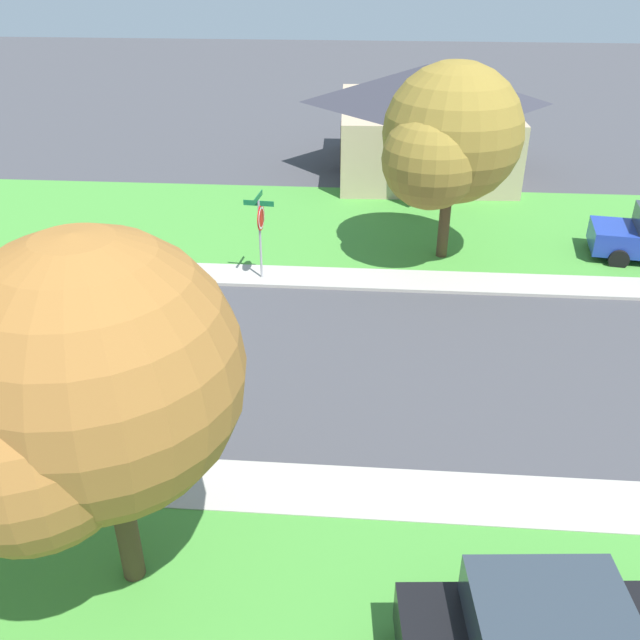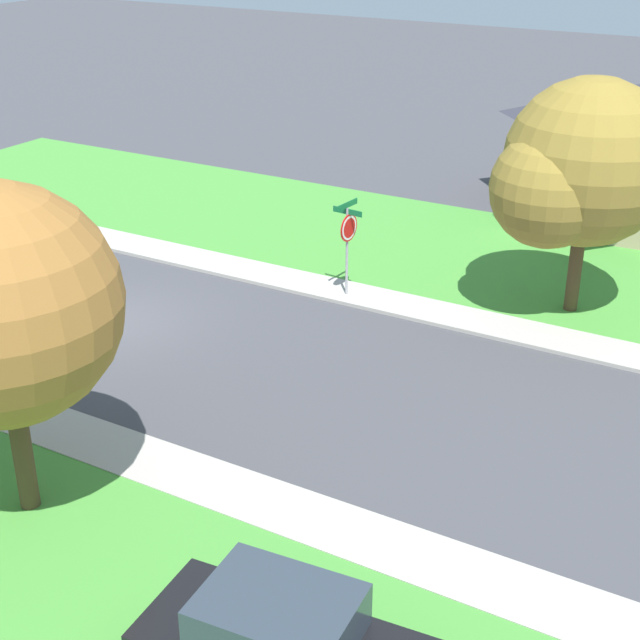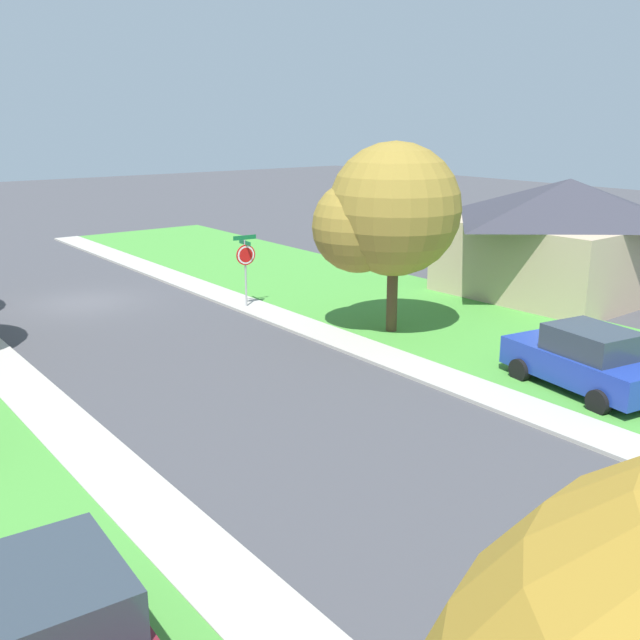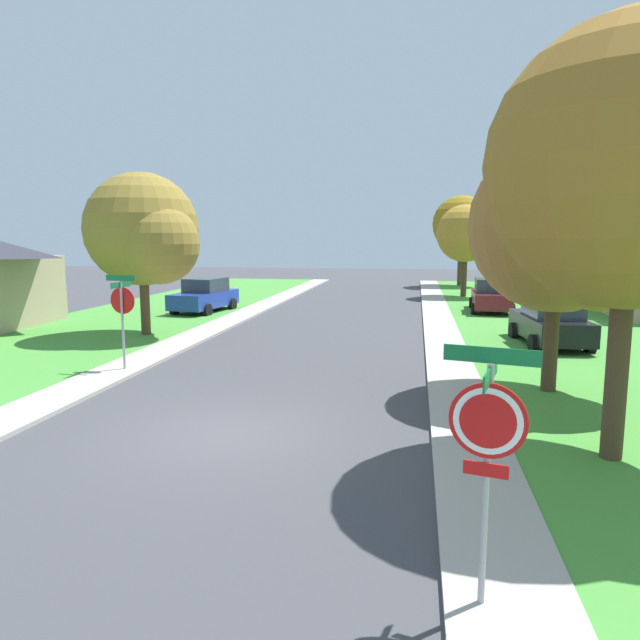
% 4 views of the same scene
% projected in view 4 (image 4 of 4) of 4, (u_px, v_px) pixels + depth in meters
% --- Properties ---
extents(ground_plane, '(120.00, 120.00, 0.00)m').
position_uv_depth(ground_plane, '(224.00, 434.00, 11.23)').
color(ground_plane, '#424247').
extents(sidewalk_east, '(1.40, 56.00, 0.10)m').
position_uv_depth(sidewalk_east, '(443.00, 336.00, 22.17)').
color(sidewalk_east, '#ADA89E').
rests_on(sidewalk_east, ground).
extents(lawn_east, '(8.00, 56.00, 0.08)m').
position_uv_depth(lawn_east, '(571.00, 339.00, 21.40)').
color(lawn_east, '#479338').
rests_on(lawn_east, ground).
extents(sidewalk_west, '(1.40, 56.00, 0.10)m').
position_uv_depth(sidewalk_west, '(211.00, 329.00, 23.71)').
color(sidewalk_west, '#ADA89E').
rests_on(sidewalk_west, ground).
extents(lawn_west, '(8.00, 56.00, 0.08)m').
position_uv_depth(lawn_west, '(105.00, 327.00, 24.48)').
color(lawn_west, '#479338').
rests_on(lawn_west, ground).
extents(stop_sign_near_corner, '(0.90, 0.90, 2.77)m').
position_uv_depth(stop_sign_near_corner, '(487.00, 437.00, 5.63)').
color(stop_sign_near_corner, '#9E9EA3').
rests_on(stop_sign_near_corner, ground).
extents(stop_sign_far_corner, '(0.92, 0.92, 2.77)m').
position_uv_depth(stop_sign_far_corner, '(122.00, 306.00, 16.17)').
color(stop_sign_far_corner, '#9E9EA3').
rests_on(stop_sign_far_corner, ground).
extents(car_blue_behind_trees, '(2.50, 4.52, 1.76)m').
position_uv_depth(car_blue_behind_trees, '(205.00, 296.00, 29.14)').
color(car_blue_behind_trees, '#1E389E').
rests_on(car_blue_behind_trees, ground).
extents(car_black_driveway_right, '(2.31, 4.44, 1.76)m').
position_uv_depth(car_black_driveway_right, '(550.00, 322.00, 20.08)').
color(car_black_driveway_right, black).
rests_on(car_black_driveway_right, ground).
extents(car_maroon_across_road, '(2.20, 4.38, 1.76)m').
position_uv_depth(car_maroon_across_road, '(491.00, 296.00, 29.11)').
color(car_maroon_across_road, maroon).
rests_on(car_maroon_across_road, ground).
extents(tree_corner_large, '(4.46, 4.15, 6.17)m').
position_uv_depth(tree_corner_large, '(569.00, 231.00, 13.39)').
color(tree_corner_large, '#4C3823').
rests_on(tree_corner_large, ground).
extents(tree_across_left, '(4.70, 4.38, 7.01)m').
position_uv_depth(tree_across_left, '(465.00, 226.00, 43.93)').
color(tree_across_left, '#4C3823').
rests_on(tree_across_left, ground).
extents(tree_sidewalk_far, '(3.88, 3.61, 5.86)m').
position_uv_depth(tree_sidewalk_far, '(469.00, 235.00, 35.86)').
color(tree_sidewalk_far, '#4C3823').
rests_on(tree_sidewalk_far, ground).
extents(tree_sidewalk_mid, '(4.59, 4.27, 6.25)m').
position_uv_depth(tree_sidewalk_mid, '(146.00, 233.00, 21.54)').
color(tree_sidewalk_mid, '#4C3823').
rests_on(tree_sidewalk_mid, ground).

